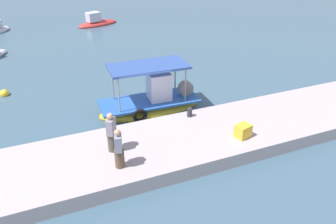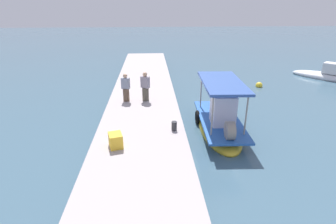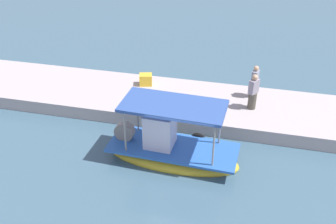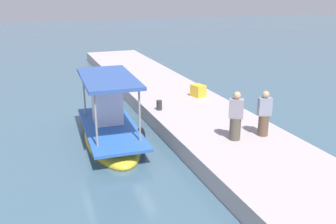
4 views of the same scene
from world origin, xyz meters
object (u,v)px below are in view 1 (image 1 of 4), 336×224
(fisherman_by_crate, at_px, (119,150))
(cargo_crate, at_px, (243,131))
(moored_boat_mid, at_px, (97,23))
(main_fishing_boat, at_px, (151,102))
(marker_buoy, at_px, (4,94))
(fisherman_near_bollard, at_px, (112,134))
(mooring_bollard, at_px, (190,112))

(fisherman_by_crate, xyz_separation_m, cargo_crate, (5.37, -0.00, -0.45))
(moored_boat_mid, bearing_deg, fisherman_by_crate, -99.57)
(main_fishing_boat, bearing_deg, marker_buoy, 146.08)
(cargo_crate, bearing_deg, main_fishing_boat, 116.64)
(cargo_crate, relative_size, marker_buoy, 1.22)
(main_fishing_boat, height_order, moored_boat_mid, main_fishing_boat)
(fisherman_by_crate, bearing_deg, cargo_crate, -0.02)
(main_fishing_boat, xyz_separation_m, marker_buoy, (-7.22, 4.86, -0.36))
(marker_buoy, bearing_deg, moored_boat_mid, 58.98)
(cargo_crate, xyz_separation_m, moored_boat_mid, (-1.45, 23.26, -0.69))
(fisherman_near_bollard, bearing_deg, moored_boat_mid, 79.98)
(fisherman_by_crate, height_order, cargo_crate, fisherman_by_crate)
(fisherman_near_bollard, distance_m, mooring_bollard, 4.27)
(fisherman_by_crate, relative_size, marker_buoy, 3.14)
(mooring_bollard, distance_m, marker_buoy, 11.02)
(fisherman_by_crate, bearing_deg, moored_boat_mid, 80.43)
(fisherman_near_bollard, height_order, marker_buoy, fisherman_near_bollard)
(mooring_bollard, height_order, marker_buoy, mooring_bollard)
(marker_buoy, bearing_deg, cargo_crate, -45.08)
(fisherman_near_bollard, bearing_deg, marker_buoy, 116.57)
(fisherman_near_bollard, bearing_deg, fisherman_by_crate, -90.60)
(fisherman_near_bollard, relative_size, marker_buoy, 3.30)
(cargo_crate, bearing_deg, marker_buoy, 134.92)
(cargo_crate, distance_m, moored_boat_mid, 23.32)
(fisherman_by_crate, height_order, marker_buoy, fisherman_by_crate)
(cargo_crate, bearing_deg, fisherman_by_crate, 179.98)
(cargo_crate, height_order, marker_buoy, cargo_crate)
(main_fishing_boat, height_order, fisherman_by_crate, main_fishing_boat)
(cargo_crate, distance_m, marker_buoy, 13.66)
(fisherman_by_crate, xyz_separation_m, marker_buoy, (-4.26, 9.66, -1.26))
(main_fishing_boat, relative_size, fisherman_near_bollard, 3.19)
(fisherman_near_bollard, height_order, mooring_bollard, fisherman_near_bollard)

